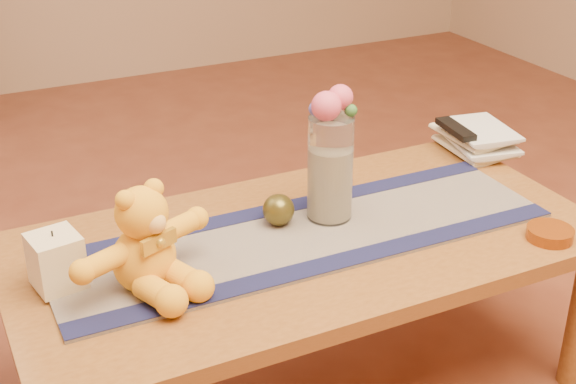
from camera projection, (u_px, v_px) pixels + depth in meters
name	position (u px, v px, depth m)	size (l,w,h in m)	color
coffee_table_top	(307.00, 244.00, 1.90)	(1.40, 0.70, 0.04)	brown
table_leg_bl	(24.00, 327.00, 1.98)	(0.07, 0.07, 0.41)	brown
table_leg_br	(445.00, 220.00, 2.48)	(0.07, 0.07, 0.41)	brown
persian_runner	(305.00, 235.00, 1.89)	(1.20, 0.35, 0.01)	#1D1741
runner_border_near	(334.00, 262.00, 1.77)	(1.20, 0.06, 0.00)	#13163B
runner_border_far	(279.00, 208.00, 2.00)	(1.20, 0.06, 0.00)	#13163B
teddy_bear	(142.00, 238.00, 1.65)	(0.32, 0.27, 0.22)	#F9A91F
pillar_candle	(56.00, 261.00, 1.66)	(0.10, 0.10, 0.12)	beige
candle_wick	(52.00, 234.00, 1.63)	(0.00, 0.00, 0.01)	black
glass_vase	(330.00, 168.00, 1.91)	(0.11, 0.11, 0.26)	silver
potpourri_fill	(330.00, 183.00, 1.93)	(0.09, 0.09, 0.18)	beige
rose_left	(326.00, 106.00, 1.82)	(0.07, 0.07, 0.07)	#D94C6B
rose_right	(340.00, 97.00, 1.85)	(0.06, 0.06, 0.06)	#D94C6B
blue_flower_back	(328.00, 101.00, 1.87)	(0.04, 0.04, 0.04)	#5552B1
blue_flower_side	(316.00, 109.00, 1.85)	(0.04, 0.04, 0.04)	#5552B1
leaf_sprig	(351.00, 110.00, 1.84)	(0.03, 0.03, 0.03)	#33662D
bronze_ball	(279.00, 210.00, 1.91)	(0.08, 0.08, 0.08)	#484118
book_bottom	(451.00, 152.00, 2.32)	(0.17, 0.22, 0.02)	beige
book_lower	(454.00, 146.00, 2.31)	(0.16, 0.22, 0.02)	beige
book_upper	(450.00, 139.00, 2.31)	(0.17, 0.22, 0.02)	beige
book_top	(455.00, 133.00, 2.30)	(0.16, 0.22, 0.02)	beige
tv_remote	(456.00, 129.00, 2.28)	(0.04, 0.16, 0.02)	black
amber_dish	(550.00, 234.00, 1.88)	(0.11, 0.11, 0.03)	#BF5914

